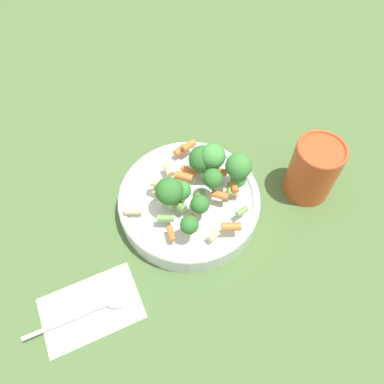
# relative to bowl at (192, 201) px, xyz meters

# --- Properties ---
(ground_plane) EXTENTS (3.00, 3.00, 0.00)m
(ground_plane) POSITION_rel_bowl_xyz_m (0.00, 0.00, -0.02)
(ground_plane) COLOR #4C6B38
(bowl) EXTENTS (0.24, 0.24, 0.04)m
(bowl) POSITION_rel_bowl_xyz_m (0.00, 0.00, 0.00)
(bowl) COLOR silver
(bowl) RESTS_ON ground_plane
(pasta_salad) EXTENTS (0.20, 0.19, 0.07)m
(pasta_salad) POSITION_rel_bowl_xyz_m (-0.02, -0.01, 0.06)
(pasta_salad) COLOR #8CB766
(pasta_salad) RESTS_ON bowl
(cup) EXTENTS (0.08, 0.08, 0.11)m
(cup) POSITION_rel_bowl_xyz_m (-0.21, -0.04, 0.03)
(cup) COLOR #CC4C23
(cup) RESTS_ON ground_plane
(napkin) EXTENTS (0.17, 0.14, 0.01)m
(napkin) POSITION_rel_bowl_xyz_m (0.15, 0.17, -0.02)
(napkin) COLOR white
(napkin) RESTS_ON ground_plane
(spoon) EXTENTS (0.15, 0.08, 0.01)m
(spoon) POSITION_rel_bowl_xyz_m (0.13, 0.17, -0.01)
(spoon) COLOR silver
(spoon) RESTS_ON napkin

